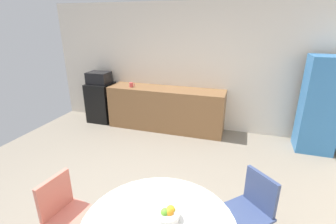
{
  "coord_description": "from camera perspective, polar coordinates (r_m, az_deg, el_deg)",
  "views": [
    {
      "loc": [
        1.23,
        -2.04,
        2.2
      ],
      "look_at": [
        0.22,
        1.19,
        0.95
      ],
      "focal_mm": 26.03,
      "sensor_mm": 36.0,
      "label": 1
    }
  ],
  "objects": [
    {
      "name": "ground_plane",
      "position": [
        3.25,
        -10.87,
        -22.87
      ],
      "size": [
        6.0,
        6.0,
        0.0
      ],
      "primitive_type": "plane",
      "color": "gray"
    },
    {
      "name": "fruit_bowl",
      "position": [
        2.07,
        -0.25,
        -22.86
      ],
      "size": [
        0.21,
        0.21,
        0.11
      ],
      "color": "silver",
      "rests_on": "round_table"
    },
    {
      "name": "microwave",
      "position": [
        5.75,
        -15.86,
        7.71
      ],
      "size": [
        0.48,
        0.38,
        0.26
      ],
      "primitive_type": "cube",
      "color": "black",
      "rests_on": "mini_fridge"
    },
    {
      "name": "mini_fridge",
      "position": [
        5.9,
        -15.33,
        2.24
      ],
      "size": [
        0.54,
        0.54,
        0.89
      ],
      "primitive_type": "cube",
      "color": "black",
      "rests_on": "ground_plane"
    },
    {
      "name": "counter_block",
      "position": [
        5.23,
        -0.51,
        0.75
      ],
      "size": [
        2.47,
        0.6,
        0.9
      ],
      "primitive_type": "cube",
      "color": "brown",
      "rests_on": "ground_plane"
    },
    {
      "name": "mug_white",
      "position": [
        5.28,
        -8.58,
        6.32
      ],
      "size": [
        0.13,
        0.08,
        0.09
      ],
      "color": "#D84C4C",
      "rests_on": "counter_block"
    },
    {
      "name": "wall_back",
      "position": [
        5.27,
        3.75,
        10.4
      ],
      "size": [
        6.0,
        0.1,
        2.6
      ],
      "primitive_type": "cube",
      "color": "silver",
      "rests_on": "ground_plane"
    },
    {
      "name": "locker_cabinet",
      "position": [
        4.96,
        32.08,
        1.29
      ],
      "size": [
        0.6,
        0.5,
        1.7
      ],
      "primitive_type": "cube",
      "color": "#3372B2",
      "rests_on": "ground_plane"
    },
    {
      "name": "chair_coral",
      "position": [
        2.71,
        -23.24,
        -19.89
      ],
      "size": [
        0.47,
        0.47,
        0.83
      ],
      "color": "silver",
      "rests_on": "ground_plane"
    },
    {
      "name": "chair_navy",
      "position": [
        2.69,
        19.18,
        -19.62
      ],
      "size": [
        0.59,
        0.59,
        0.83
      ],
      "color": "silver",
      "rests_on": "ground_plane"
    }
  ]
}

